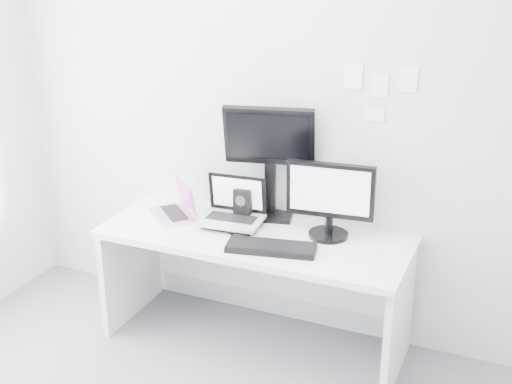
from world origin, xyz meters
TOP-DOWN VIEW (x-y plane):
  - back_wall at (0.00, 1.60)m, footprint 3.60×0.00m
  - desk at (0.00, 1.25)m, footprint 1.80×0.70m
  - macbook at (-0.57, 1.29)m, footprint 0.40×0.40m
  - speaker at (-0.14, 1.41)m, footprint 0.13×0.13m
  - dell_laptop at (-0.17, 1.29)m, footprint 0.38×0.31m
  - rear_monitor at (-0.01, 1.51)m, footprint 0.56×0.31m
  - samsung_monitor at (0.40, 1.39)m, footprint 0.52×0.28m
  - keyboard at (0.17, 1.09)m, footprint 0.52×0.27m
  - mouse at (0.30, 1.06)m, footprint 0.11×0.08m
  - wall_note_0 at (0.45, 1.59)m, footprint 0.10×0.00m
  - wall_note_1 at (0.60, 1.59)m, footprint 0.09×0.00m
  - wall_note_2 at (0.75, 1.59)m, footprint 0.10×0.00m
  - wall_note_3 at (0.58, 1.59)m, footprint 0.11×0.00m

SIDE VIEW (x-z plane):
  - desk at x=0.00m, z-range 0.00..0.73m
  - mouse at x=0.30m, z-range 0.73..0.76m
  - keyboard at x=0.17m, z-range 0.73..0.76m
  - speaker at x=-0.14m, z-range 0.73..0.94m
  - macbook at x=-0.57m, z-range 0.73..0.97m
  - dell_laptop at x=-0.17m, z-range 0.73..1.03m
  - samsung_monitor at x=0.40m, z-range 0.73..1.19m
  - rear_monitor at x=-0.01m, z-range 0.73..1.45m
  - back_wall at x=0.00m, z-range -0.45..3.15m
  - wall_note_3 at x=0.58m, z-range 1.38..1.46m
  - wall_note_1 at x=0.60m, z-range 1.52..1.65m
  - wall_note_0 at x=0.45m, z-range 1.55..1.69m
  - wall_note_2 at x=0.75m, z-range 1.56..1.70m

